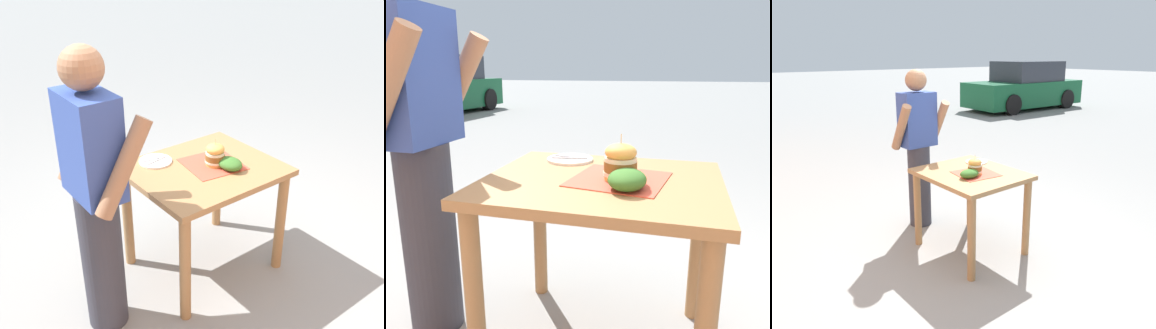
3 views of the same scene
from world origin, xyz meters
TOP-DOWN VIEW (x-y plane):
  - patio_table at (0.00, 0.00)m, footprint 0.79×0.93m
  - serving_paper at (-0.00, -0.07)m, footprint 0.40×0.40m
  - sandwich at (-0.02, -0.08)m, footprint 0.13×0.13m
  - pickle_spear at (-0.11, -0.10)m, footprint 0.07×0.03m
  - side_plate_with_forks at (0.26, 0.21)m, footprint 0.22×0.22m
  - side_salad at (-0.12, -0.12)m, footprint 0.18×0.14m
  - diner_across_table at (-0.06, 0.79)m, footprint 0.55×0.35m
  - parked_car_near_curb at (7.81, 6.31)m, footprint 4.27×1.98m

SIDE VIEW (x-z plane):
  - patio_table at x=0.00m, z-range 0.24..1.03m
  - parked_car_near_curb at x=7.81m, z-range -0.08..1.52m
  - serving_paper at x=0.00m, z-range 0.79..0.79m
  - side_plate_with_forks at x=0.26m, z-range 0.78..0.80m
  - pickle_spear at x=-0.11m, z-range 0.79..0.82m
  - side_salad at x=-0.12m, z-range 0.79..0.86m
  - sandwich at x=-0.02m, z-range 0.77..0.95m
  - diner_across_table at x=-0.06m, z-range 0.04..1.73m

